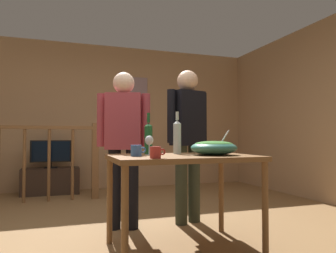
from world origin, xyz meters
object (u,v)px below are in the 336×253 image
Objects in this scene: person_standing_right at (188,133)px; mug_blue at (136,151)px; wine_bottle_green at (148,137)px; person_standing_left at (124,137)px; wine_glass at (149,141)px; mug_red at (156,152)px; framed_picture at (133,93)px; wine_bottle_clear at (177,136)px; serving_table at (182,165)px; stair_railing at (29,155)px; tv_console at (51,181)px; salad_bowl at (214,147)px; flat_screen_tv at (51,152)px.

mug_blue is at bearing 28.80° from person_standing_right.
wine_bottle_green is 0.22× the size of person_standing_right.
person_standing_left is 0.96× the size of person_standing_right.
mug_red is (-0.07, -0.44, -0.07)m from wine_glass.
person_standing_left is at bearing -104.11° from framed_picture.
wine_bottle_clear is at bearing 142.82° from person_standing_left.
wine_bottle_clear is 1.03× the size of wine_bottle_green.
mug_blue is (-0.17, -0.29, -0.10)m from wine_bottle_green.
mug_red is (-0.32, -0.31, 0.13)m from serving_table.
wine_glass is (-0.56, -3.25, -0.88)m from framed_picture.
stair_railing is 23.69× the size of mug_red.
serving_table is 0.86m from person_standing_left.
wine_bottle_green is (0.90, -2.82, 0.71)m from tv_console.
framed_picture reaches higher than wine_bottle_clear.
mug_red is at bearing 40.45° from person_standing_right.
tv_console is 7.82× the size of mug_red.
serving_table is (-0.31, -3.38, -1.08)m from framed_picture.
mug_blue is at bearing -176.87° from serving_table.
wine_bottle_clear is (0.28, 0.09, 0.04)m from wine_glass.
person_standing_left reaches higher than wine_glass.
salad_bowl is 1.06× the size of wine_bottle_green.
wine_bottle_clear is at bearing -57.43° from stair_railing.
flat_screen_tv is (0.00, -0.03, 0.48)m from tv_console.
stair_railing is 16.68× the size of wine_glass.
person_standing_left is at bearing -58.46° from stair_railing.
wine_bottle_green reaches higher than salad_bowl.
stair_railing is 2.68m from wine_bottle_clear.
person_standing_left reaches higher than flat_screen_tv.
salad_bowl is 0.55m from wine_glass.
person_standing_right is (0.58, 0.49, 0.05)m from wine_bottle_green.
tv_console is 3.18m from wine_bottle_clear.
mug_blue is (1.01, -2.48, 0.15)m from stair_railing.
mug_red is 0.94× the size of mug_blue.
stair_railing is 0.66m from flat_screen_tv.
serving_table is at bearing -69.85° from flat_screen_tv.
salad_bowl is 2.38× the size of wine_glass.
tv_console is 3.16m from wine_glass.
wine_bottle_green is at bearing 122.46° from person_standing_left.
salad_bowl is 1.02× the size of wine_bottle_clear.
mug_blue is at bearing -76.83° from tv_console.
flat_screen_tv is 2.44m from person_standing_left.
flat_screen_tv is 1.64× the size of salad_bowl.
mug_red reaches higher than serving_table.
person_standing_right is at bearing 83.27° from salad_bowl.
flat_screen_tv is at bearing 107.89° from wine_bottle_green.
framed_picture is 3.56m from salad_bowl.
wine_bottle_green reaches higher than serving_table.
framed_picture reaches higher than person_standing_right.
mug_blue is 0.08× the size of person_standing_left.
wine_bottle_green is at bearing 129.73° from serving_table.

